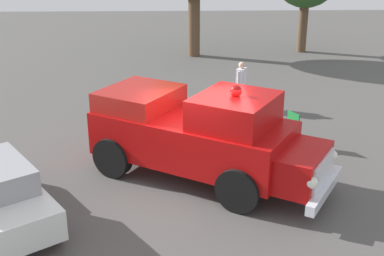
% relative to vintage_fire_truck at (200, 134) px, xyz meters
% --- Properties ---
extents(ground_plane, '(60.00, 60.00, 0.00)m').
position_rel_vintage_fire_truck_xyz_m(ground_plane, '(0.41, -0.12, -1.20)').
color(ground_plane, '#514F4C').
extents(vintage_fire_truck, '(4.95, 6.21, 2.59)m').
position_rel_vintage_fire_truck_xyz_m(vintage_fire_truck, '(0.00, 0.00, 0.00)').
color(vintage_fire_truck, black).
rests_on(vintage_fire_truck, ground).
extents(lawn_chair_spare, '(0.67, 0.67, 1.02)m').
position_rel_vintage_fire_truck_xyz_m(lawn_chair_spare, '(-1.93, 2.68, -0.61)').
color(lawn_chair_spare, '#B7BABF').
rests_on(lawn_chair_spare, ground).
extents(spectator_standing, '(0.61, 0.43, 1.68)m').
position_rel_vintage_fire_truck_xyz_m(spectator_standing, '(-5.45, 1.70, -0.23)').
color(spectator_standing, '#2D334C').
rests_on(spectator_standing, ground).
extents(traffic_cone, '(0.40, 0.40, 0.64)m').
position_rel_vintage_fire_truck_xyz_m(traffic_cone, '(-3.44, -2.92, -0.89)').
color(traffic_cone, orange).
rests_on(traffic_cone, ground).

